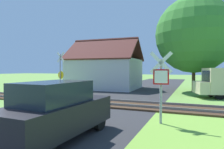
% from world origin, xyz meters
% --- Properties ---
extents(road_asphalt, '(7.64, 80.00, 0.01)m').
position_xyz_m(road_asphalt, '(0.00, 2.00, 0.00)').
color(road_asphalt, '#2D2D30').
rests_on(road_asphalt, ground).
extents(rail_track, '(60.00, 2.60, 0.22)m').
position_xyz_m(rail_track, '(0.00, 7.61, 0.06)').
color(rail_track, '#422D1E').
rests_on(rail_track, ground).
extents(stop_sign_near, '(0.87, 0.20, 2.84)m').
position_xyz_m(stop_sign_near, '(4.34, 4.33, 1.65)').
color(stop_sign_near, '#9E9EA5').
rests_on(stop_sign_near, ground).
extents(crossing_sign_far, '(0.87, 0.20, 3.59)m').
position_xyz_m(crossing_sign_far, '(-4.63, 9.92, 1.97)').
color(crossing_sign_far, '#9E9EA5').
rests_on(crossing_sign_far, ground).
extents(house, '(7.82, 6.79, 5.58)m').
position_xyz_m(house, '(-3.72, 16.88, 1.81)').
color(house, '#B7B7BC').
rests_on(house, ground).
extents(tree_right, '(7.12, 7.12, 8.92)m').
position_xyz_m(tree_right, '(5.49, 16.63, 5.36)').
color(tree_right, '#513823').
rests_on(tree_right, ground).
extents(parked_car, '(1.76, 4.05, 1.78)m').
position_xyz_m(parked_car, '(1.73, 1.29, 0.89)').
color(parked_car, black).
rests_on(parked_car, ground).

